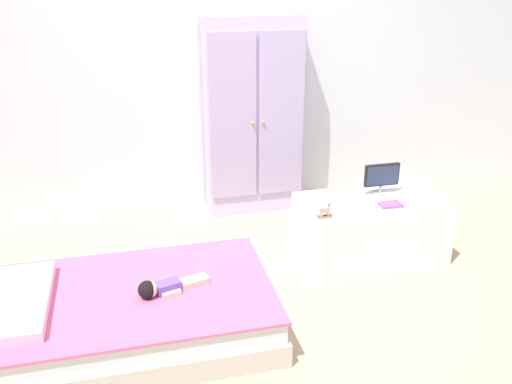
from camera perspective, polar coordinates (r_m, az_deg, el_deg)
The scene contains 10 objects.
ground_plane at distance 3.36m, azimuth 0.26°, elevation -12.16°, with size 10.00×10.00×0.02m, color tan.
back_wall at distance 4.33m, azimuth -4.95°, elevation 15.26°, with size 6.40×0.05×2.70m, color silver.
bed at distance 3.16m, azimuth -12.58°, elevation -12.12°, with size 1.53×0.94×0.27m.
pillow at distance 3.13m, azimuth -23.40°, elevation -10.34°, with size 0.32×0.68×0.06m, color silver.
doll at distance 3.02m, azimuth -9.81°, elevation -9.68°, with size 0.39×0.17×0.10m.
wardrobe at distance 4.35m, azimuth -0.22°, elevation 7.64°, with size 0.75×0.26×1.55m.
tv_stand at distance 3.89m, azimuth 11.66°, elevation -3.66°, with size 0.98×0.52×0.42m, color white.
tv_monitor at distance 3.87m, azimuth 12.82°, elevation 1.54°, with size 0.25×0.10×0.22m.
rocking_horse_toy at distance 3.47m, azimuth 7.21°, elevation -1.82°, with size 0.09×0.04×0.11m.
book_purple at distance 3.73m, azimuth 13.68°, elevation -1.26°, with size 0.15×0.10×0.02m, color #8E51B2.
Camera 1 is at (-0.67, -2.67, 1.92)m, focal length 38.86 mm.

